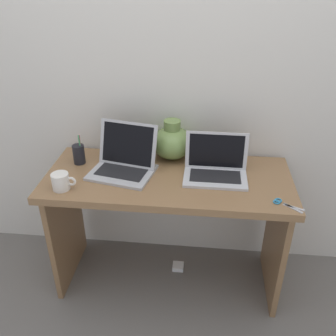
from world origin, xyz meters
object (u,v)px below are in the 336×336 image
Objects in this scene: green_vase at (172,142)px; power_brick at (178,267)px; pen_cup at (79,154)px; scissors at (283,203)px; laptop_left at (125,159)px; coffee_mug at (61,181)px; laptop_right at (216,165)px.

green_vase is 3.26× the size of power_brick.
scissors is at bearing -15.05° from pen_cup.
laptop_left reaches higher than coffee_mug.
scissors is at bearing -36.16° from green_vase.
coffee_mug is at bearing -142.49° from green_vase.
pen_cup is 2.47× the size of power_brick.
scissors is at bearing -16.68° from laptop_left.
green_vase is at bearing 112.73° from power_brick.
scissors is (0.80, -0.24, -0.06)m from laptop_left.
pen_cup is 1.11m from scissors.
green_vase reaches higher than coffee_mug.
laptop_left is at bearing -10.09° from pen_cup.
laptop_left is 0.30m from green_vase.
pen_cup is (-0.27, 0.05, -0.01)m from laptop_left.
laptop_left is 0.49m from laptop_right.
laptop_right is at bearing -3.52° from pen_cup.
coffee_mug reaches higher than power_brick.
coffee_mug is 0.27m from pen_cup.
laptop_left reaches higher than scissors.
scissors is (0.56, -0.41, -0.09)m from green_vase.
pen_cup is at bearing 169.91° from laptop_left.
power_brick is (0.57, -0.01, -0.78)m from pen_cup.
green_vase reaches higher than power_brick.
coffee_mug is 0.99m from power_brick.
laptop_right is at bearing 142.57° from scissors.
power_brick is at bearing 6.93° from laptop_left.
power_brick is at bearing -67.27° from green_vase.
laptop_left is 0.27m from pen_cup.
green_vase is 1.85× the size of coffee_mug.
green_vase is at bearing 37.51° from coffee_mug.
green_vase is 0.53m from pen_cup.
laptop_left is at bearing -144.27° from green_vase.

